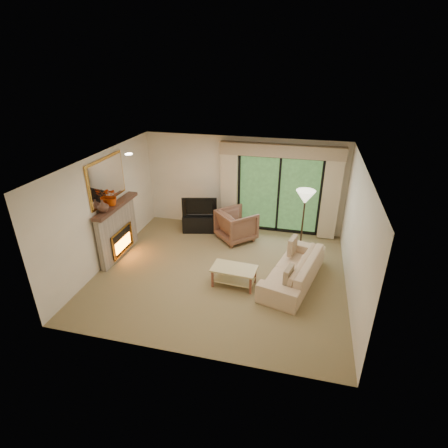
% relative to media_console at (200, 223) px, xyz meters
% --- Properties ---
extents(floor, '(5.50, 5.50, 0.00)m').
position_rel_media_console_xyz_m(floor, '(1.10, -1.95, -0.24)').
color(floor, olive).
rests_on(floor, ground).
extents(ceiling, '(5.50, 5.50, 0.00)m').
position_rel_media_console_xyz_m(ceiling, '(1.10, -1.95, 2.36)').
color(ceiling, white).
rests_on(ceiling, ground).
extents(wall_back, '(5.00, 0.00, 5.00)m').
position_rel_media_console_xyz_m(wall_back, '(1.10, 0.55, 1.06)').
color(wall_back, beige).
rests_on(wall_back, ground).
extents(wall_front, '(5.00, 0.00, 5.00)m').
position_rel_media_console_xyz_m(wall_front, '(1.10, -4.45, 1.06)').
color(wall_front, beige).
rests_on(wall_front, ground).
extents(wall_left, '(0.00, 5.00, 5.00)m').
position_rel_media_console_xyz_m(wall_left, '(-1.65, -1.95, 1.06)').
color(wall_left, beige).
rests_on(wall_left, ground).
extents(wall_right, '(0.00, 5.00, 5.00)m').
position_rel_media_console_xyz_m(wall_right, '(3.85, -1.95, 1.06)').
color(wall_right, beige).
rests_on(wall_right, ground).
extents(fireplace, '(0.24, 1.70, 1.37)m').
position_rel_media_console_xyz_m(fireplace, '(-1.53, -1.75, 0.44)').
color(fireplace, gray).
rests_on(fireplace, floor).
extents(mirror, '(0.07, 1.45, 1.02)m').
position_rel_media_console_xyz_m(mirror, '(-1.62, -1.75, 1.71)').
color(mirror, gold).
rests_on(mirror, wall_left).
extents(sliding_door, '(2.26, 0.10, 2.16)m').
position_rel_media_console_xyz_m(sliding_door, '(2.10, 0.50, 0.86)').
color(sliding_door, black).
rests_on(sliding_door, floor).
extents(curtain_left, '(0.45, 0.18, 2.35)m').
position_rel_media_console_xyz_m(curtain_left, '(0.75, 0.39, 0.96)').
color(curtain_left, tan).
rests_on(curtain_left, floor).
extents(curtain_right, '(0.45, 0.18, 2.35)m').
position_rel_media_console_xyz_m(curtain_right, '(3.45, 0.39, 0.96)').
color(curtain_right, tan).
rests_on(curtain_right, floor).
extents(cornice, '(3.20, 0.24, 0.32)m').
position_rel_media_console_xyz_m(cornice, '(2.10, 0.41, 2.08)').
color(cornice, '#9B8061').
rests_on(cornice, wall_back).
extents(media_console, '(1.04, 0.64, 0.48)m').
position_rel_media_console_xyz_m(media_console, '(0.00, 0.00, 0.00)').
color(media_console, black).
rests_on(media_console, floor).
extents(tv, '(0.96, 0.34, 0.55)m').
position_rel_media_console_xyz_m(tv, '(0.00, -0.00, 0.52)').
color(tv, black).
rests_on(tv, media_console).
extents(armchair, '(1.27, 1.27, 0.83)m').
position_rel_media_console_xyz_m(armchair, '(1.09, -0.25, 0.17)').
color(armchair, brown).
rests_on(armchair, floor).
extents(sofa, '(1.38, 2.33, 0.64)m').
position_rel_media_console_xyz_m(sofa, '(2.70, -1.90, 0.08)').
color(sofa, tan).
rests_on(sofa, floor).
extents(pillow_near, '(0.20, 0.40, 0.39)m').
position_rel_media_console_xyz_m(pillow_near, '(2.63, -2.53, 0.30)').
color(pillow_near, brown).
rests_on(pillow_near, sofa).
extents(pillow_far, '(0.21, 0.43, 0.41)m').
position_rel_media_console_xyz_m(pillow_far, '(2.63, -1.27, 0.30)').
color(pillow_far, brown).
rests_on(pillow_far, sofa).
extents(coffee_table, '(0.98, 0.58, 0.43)m').
position_rel_media_console_xyz_m(coffee_table, '(1.48, -2.33, -0.03)').
color(coffee_table, tan).
rests_on(coffee_table, floor).
extents(floor_lamp, '(0.51, 0.51, 1.69)m').
position_rel_media_console_xyz_m(floor_lamp, '(2.80, -0.66, 0.60)').
color(floor_lamp, white).
rests_on(floor_lamp, floor).
extents(vase, '(0.32, 0.32, 0.28)m').
position_rel_media_console_xyz_m(vase, '(-1.51, -2.22, 1.27)').
color(vase, '#462B20').
rests_on(vase, fireplace).
extents(branches, '(0.42, 0.37, 0.43)m').
position_rel_media_console_xyz_m(branches, '(-1.51, -1.83, 1.34)').
color(branches, '#B63704').
rests_on(branches, fireplace).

